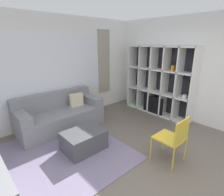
% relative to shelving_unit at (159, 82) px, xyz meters
% --- Properties ---
extents(ground_plane, '(16.00, 16.00, 0.00)m').
position_rel_shelving_unit_xyz_m(ground_plane, '(-2.44, -1.79, -0.95)').
color(ground_plane, '#665B51').
extents(wall_back, '(6.42, 0.11, 2.70)m').
position_rel_shelving_unit_xyz_m(wall_back, '(-2.44, 1.53, 0.41)').
color(wall_back, white).
rests_on(wall_back, ground_plane).
extents(wall_right, '(0.07, 4.49, 2.70)m').
position_rel_shelving_unit_xyz_m(wall_right, '(0.20, -0.15, 0.40)').
color(wall_right, white).
rests_on(wall_right, ground_plane).
extents(area_rug, '(2.79, 2.35, 0.01)m').
position_rel_shelving_unit_xyz_m(area_rug, '(-3.39, 0.01, -0.94)').
color(area_rug, slate).
rests_on(area_rug, ground_plane).
extents(shelving_unit, '(0.40, 2.05, 1.95)m').
position_rel_shelving_unit_xyz_m(shelving_unit, '(0.00, 0.00, 0.00)').
color(shelving_unit, '#232328').
rests_on(shelving_unit, ground_plane).
extents(couch_main, '(2.02, 0.86, 0.85)m').
position_rel_shelving_unit_xyz_m(couch_main, '(-2.60, 1.06, -0.64)').
color(couch_main, gray).
rests_on(couch_main, ground_plane).
extents(ottoman, '(0.78, 0.58, 0.40)m').
position_rel_shelving_unit_xyz_m(ottoman, '(-2.72, -0.14, -0.75)').
color(ottoman, '#47474C').
rests_on(ottoman, ground_plane).
extents(folding_chair, '(0.44, 0.46, 0.86)m').
position_rel_shelving_unit_xyz_m(folding_chair, '(-1.79, -1.51, -0.43)').
color(folding_chair, gold).
rests_on(folding_chair, ground_plane).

